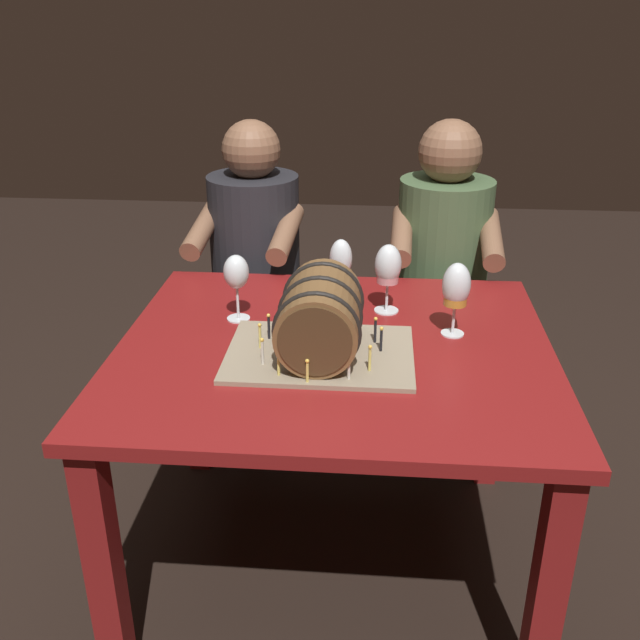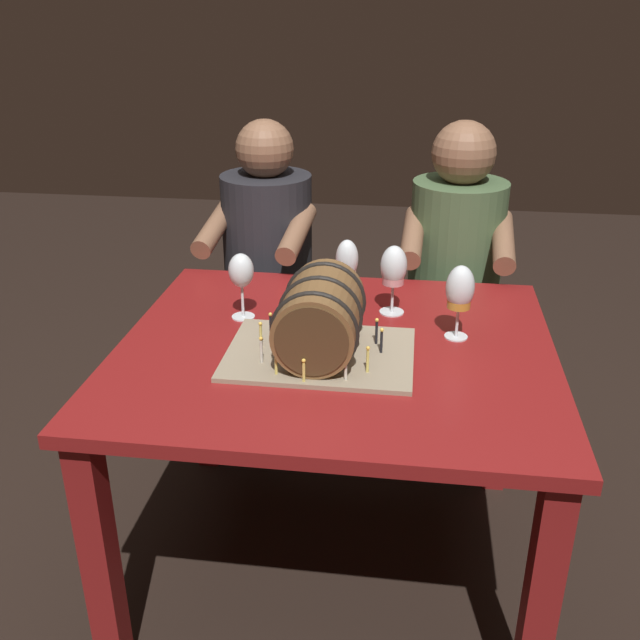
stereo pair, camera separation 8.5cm
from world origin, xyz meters
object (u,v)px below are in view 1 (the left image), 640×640
dining_table (334,381)px  person_seated_left (257,297)px  wine_glass_rose (388,268)px  wine_glass_empty (236,274)px  person_seated_right (439,300)px  wine_glass_amber (456,288)px  barrel_cake (320,321)px  wine_glass_white (342,262)px

dining_table → person_seated_left: size_ratio=0.96×
wine_glass_rose → wine_glass_empty: bearing=-167.7°
wine_glass_rose → person_seated_right: (0.20, 0.52, -0.31)m
dining_table → person_seated_left: (-0.34, 0.75, -0.08)m
wine_glass_rose → person_seated_left: 0.77m
dining_table → wine_glass_amber: 0.41m
barrel_cake → wine_glass_empty: bearing=140.2°
dining_table → barrel_cake: bearing=-116.2°
wine_glass_rose → wine_glass_amber: size_ratio=0.99×
person_seated_right → dining_table: bearing=-114.1°
barrel_cake → person_seated_right: person_seated_right is taller
dining_table → wine_glass_rose: 0.36m
dining_table → person_seated_right: bearing=65.9°
wine_glass_empty → wine_glass_amber: size_ratio=0.94×
barrel_cake → person_seated_right: (0.37, 0.82, -0.28)m
wine_glass_white → wine_glass_amber: bearing=-30.4°
wine_glass_white → person_seated_right: person_seated_right is taller
wine_glass_white → wine_glass_empty: 0.31m
wine_glass_empty → wine_glass_white: bearing=24.9°
person_seated_left → dining_table: bearing=-65.9°
wine_glass_rose → person_seated_right: person_seated_right is taller
dining_table → barrel_cake: (-0.03, -0.07, 0.21)m
wine_glass_amber → wine_glass_rose: bearing=141.7°
barrel_cake → wine_glass_empty: (-0.25, 0.21, 0.04)m
dining_table → wine_glass_rose: bearing=59.6°
wine_glass_rose → person_seated_right: bearing=69.0°
wine_glass_rose → wine_glass_white: wine_glass_rose is taller
barrel_cake → wine_glass_amber: (0.35, 0.16, 0.04)m
wine_glass_white → wine_glass_amber: wine_glass_amber is taller
wine_glass_amber → person_seated_right: 0.73m
wine_glass_rose → person_seated_left: bearing=132.2°
barrel_cake → wine_glass_empty: 0.32m
dining_table → person_seated_right: person_seated_right is taller
barrel_cake → dining_table: bearing=63.8°
wine_glass_empty → person_seated_right: 0.92m
wine_glass_white → person_seated_left: (-0.34, 0.48, -0.32)m
wine_glass_white → person_seated_left: person_seated_left is taller
dining_table → wine_glass_white: 0.36m
wine_glass_empty → wine_glass_amber: wine_glass_amber is taller
wine_glass_rose → wine_glass_white: bearing=162.5°
wine_glass_rose → wine_glass_white: (-0.13, 0.04, -0.00)m
person_seated_left → person_seated_right: 0.67m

